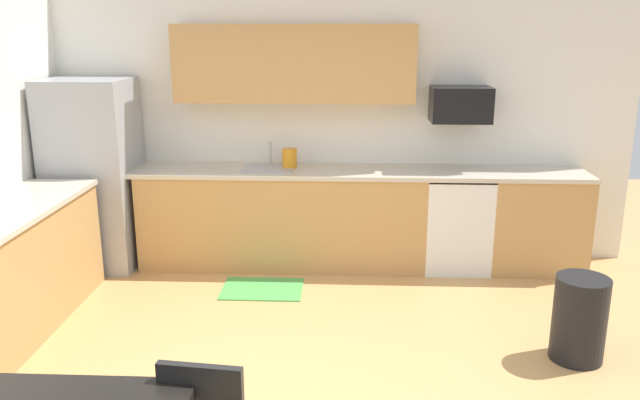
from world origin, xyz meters
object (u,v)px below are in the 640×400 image
object	(u,v)px
oven_range	(456,221)
trash_bin	(579,319)
kettle	(289,159)
microwave	(461,104)
refrigerator	(94,174)

from	to	relation	value
oven_range	trash_bin	world-z (taller)	oven_range
kettle	microwave	bearing A→B (deg)	1.82
oven_range	microwave	world-z (taller)	microwave
oven_range	microwave	size ratio (longest dim) A/B	1.69
oven_range	trash_bin	size ratio (longest dim) A/B	1.52
refrigerator	kettle	xyz separation A→B (m)	(1.83, 0.13, 0.13)
refrigerator	microwave	xyz separation A→B (m)	(3.40, 0.18, 0.65)
refrigerator	microwave	bearing A→B (deg)	3.03
oven_range	trash_bin	distance (m)	1.84
microwave	kettle	world-z (taller)	microwave
trash_bin	refrigerator	bearing A→B (deg)	157.32
refrigerator	microwave	world-z (taller)	refrigerator
refrigerator	oven_range	size ratio (longest dim) A/B	1.95
oven_range	kettle	bearing A→B (deg)	178.18
refrigerator	oven_range	world-z (taller)	refrigerator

